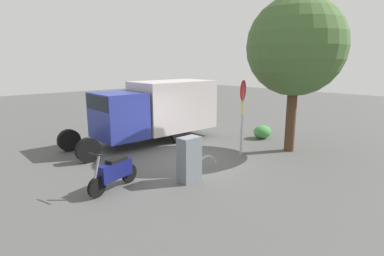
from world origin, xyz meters
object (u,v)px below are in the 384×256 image
(box_truck_near, at_px, (155,108))
(utility_cabinet, at_px, (189,159))
(street_tree, at_px, (296,47))
(bike_rack_hoop, at_px, (207,167))
(stop_sign, at_px, (242,106))
(motorcycle, at_px, (114,172))

(box_truck_near, distance_m, utility_cabinet, 5.24)
(street_tree, xyz_separation_m, utility_cabinet, (5.25, -0.36, -3.45))
(utility_cabinet, bearing_deg, bike_rack_hoop, -158.69)
(stop_sign, bearing_deg, bike_rack_hoop, 2.61)
(motorcycle, distance_m, stop_sign, 5.45)
(box_truck_near, height_order, utility_cabinet, box_truck_near)
(stop_sign, bearing_deg, motorcycle, -4.60)
(box_truck_near, xyz_separation_m, utility_cabinet, (2.21, 4.68, -0.84))
(motorcycle, xyz_separation_m, utility_cabinet, (-1.96, 1.02, 0.17))
(utility_cabinet, bearing_deg, box_truck_near, -115.26)
(motorcycle, xyz_separation_m, stop_sign, (-5.25, 0.42, 1.42))
(stop_sign, xyz_separation_m, bike_rack_hoop, (2.00, 0.09, -1.94))
(stop_sign, xyz_separation_m, utility_cabinet, (3.29, 0.59, -1.25))
(motorcycle, height_order, stop_sign, stop_sign)
(stop_sign, relative_size, street_tree, 0.48)
(motorcycle, relative_size, stop_sign, 0.61)
(box_truck_near, bearing_deg, bike_rack_hoop, 79.34)
(motorcycle, xyz_separation_m, street_tree, (-7.21, 1.37, 3.62))
(motorcycle, bearing_deg, bike_rack_hoop, 155.84)
(motorcycle, relative_size, bike_rack_hoop, 2.09)
(box_truck_near, relative_size, street_tree, 1.16)
(street_tree, height_order, bike_rack_hoop, street_tree)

